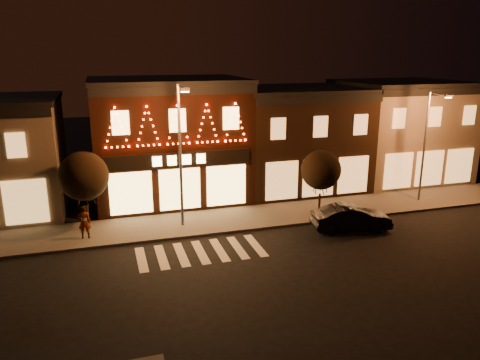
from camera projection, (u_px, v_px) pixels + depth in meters
name	position (u px, v px, depth m)	size (l,w,h in m)	color
ground	(220.00, 289.00, 20.11)	(120.00, 120.00, 0.00)	black
sidewalk_far	(219.00, 221.00, 28.03)	(44.00, 4.00, 0.15)	#47423D
building_pulp	(169.00, 139.00, 31.89)	(10.20, 8.34, 8.30)	black
building_right_a	(295.00, 138.00, 34.66)	(9.20, 8.28, 7.50)	black
building_right_b	(399.00, 130.00, 37.13)	(9.20, 8.28, 7.80)	#6E604E
streetlamp_mid	(181.00, 146.00, 25.70)	(0.52, 1.86, 8.12)	#59595E
streetlamp_right	(428.00, 139.00, 30.42)	(0.54, 1.68, 7.33)	#59595E
tree_left	(84.00, 176.00, 25.48)	(2.73, 2.73, 4.57)	black
tree_right	(321.00, 170.00, 28.20)	(2.44, 2.44, 4.08)	black
dark_sedan	(351.00, 218.00, 26.57)	(1.57, 4.50, 1.48)	black
pedestrian	(84.00, 222.00, 24.99)	(0.68, 0.45, 1.86)	gray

